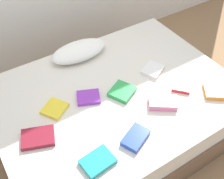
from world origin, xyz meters
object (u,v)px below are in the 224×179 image
Objects in this scene: textbook_yellow at (55,109)px; textbook_pink at (163,103)px; textbook_red at (182,84)px; textbook_blue at (136,138)px; textbook_white at (153,70)px; textbook_teal at (98,161)px; pillow at (79,51)px; textbook_orange at (218,91)px; textbook_purple at (88,97)px; textbook_green at (122,92)px; bed at (115,111)px; textbook_maroon at (38,138)px.

textbook_pink is at bearing -61.49° from textbook_yellow.
textbook_blue is at bearing 156.57° from textbook_red.
textbook_yellow is 1.06m from textbook_red.
textbook_white is 1.01m from textbook_teal.
textbook_teal is at bearing 159.26° from textbook_blue.
textbook_orange is at bearing -54.46° from pillow.
textbook_blue is 0.53m from textbook_purple.
textbook_pink reaches higher than textbook_blue.
textbook_teal is at bearing -117.46° from textbook_yellow.
pillow is at bearing 13.45° from textbook_yellow.
textbook_purple is at bearing 175.37° from textbook_pink.
textbook_pink is at bearing -81.11° from textbook_green.
textbook_green is (0.04, -0.05, 0.27)m from bed.
textbook_green is at bearing -175.52° from textbook_orange.
textbook_pink is 0.49m from textbook_orange.
textbook_green is 1.01× the size of textbook_white.
textbook_pink is 1.03× the size of textbook_teal.
textbook_purple is at bearing -172.35° from textbook_orange.
textbook_teal is at bearing 151.34° from textbook_red.
textbook_green reaches higher than textbook_maroon.
textbook_maroon is at bearing -157.75° from textbook_orange.
textbook_maroon is 1.09× the size of textbook_teal.
textbook_blue is (0.58, -0.37, 0.00)m from textbook_maroon.
textbook_teal is 1.02× the size of textbook_blue.
textbook_white is (0.45, -0.53, -0.05)m from pillow.
textbook_green is 0.84× the size of textbook_orange.
textbook_white is (1.12, 0.13, 0.00)m from textbook_maroon.
pillow is at bearing 60.50° from textbook_blue.
pillow is 1.13m from textbook_teal.
textbook_purple reaches higher than textbook_yellow.
textbook_blue is at bearing -143.00° from textbook_orange.
textbook_purple is at bearing -40.04° from textbook_yellow.
textbook_pink reaches higher than textbook_maroon.
textbook_red is at bearing -97.01° from textbook_white.
textbook_green reaches higher than textbook_purple.
textbook_green is 0.83× the size of textbook_maroon.
textbook_yellow is at bearing 170.34° from bed.
textbook_maroon is at bearing 123.41° from textbook_blue.
textbook_maroon is at bearing 130.39° from textbook_red.
textbook_maroon is (-0.75, -0.06, -0.00)m from textbook_green.
textbook_green is at bearing 24.80° from textbook_maroon.
textbook_white is at bearing 27.33° from textbook_maroon.
textbook_blue reaches higher than bed.
textbook_purple is 0.79m from textbook_red.
textbook_orange is 1.14× the size of textbook_red.
pillow is 2.82× the size of textbook_green.
textbook_white is 0.89× the size of textbook_teal.
textbook_maroon is 1.16× the size of textbook_red.
textbook_purple is at bearing 115.48° from textbook_red.
textbook_green is 0.87× the size of textbook_pink.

